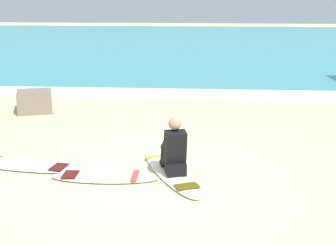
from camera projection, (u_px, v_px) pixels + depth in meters
name	position (u px, v px, depth m)	size (l,w,h in m)	color
ground_plane	(152.00, 183.00, 7.61)	(80.00, 80.00, 0.00)	beige
sea	(190.00, 44.00, 27.22)	(80.00, 28.00, 0.10)	teal
breaking_foam	(176.00, 93.00, 14.04)	(80.00, 0.90, 0.11)	white
surfboard_main	(170.00, 171.00, 8.03)	(1.43, 2.45, 0.08)	#EFE5C6
surfer_seated	(174.00, 151.00, 7.80)	(0.51, 0.76, 0.95)	black
surfboard_spare_near	(105.00, 177.00, 7.76)	(1.78, 0.55, 0.08)	#EFE5C6
surfboard_spare_far	(23.00, 165.00, 8.28)	(2.20, 0.88, 0.08)	silver
shoreline_rock	(35.00, 101.00, 12.10)	(0.84, 0.89, 0.52)	#756656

